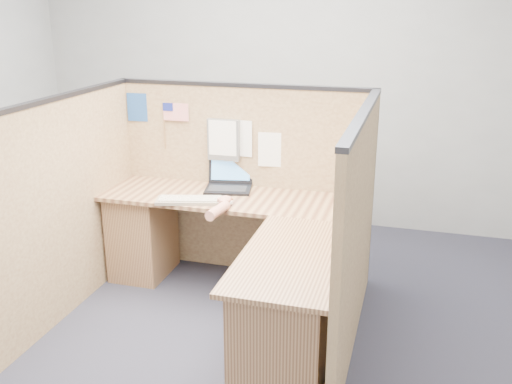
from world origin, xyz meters
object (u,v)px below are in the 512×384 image
(l_desk, at_px, (238,262))
(laptop, at_px, (231,180))
(mouse, at_px, (225,203))
(keyboard, at_px, (190,200))

(l_desk, distance_m, laptop, 0.76)
(l_desk, bearing_deg, mouse, 129.34)
(keyboard, relative_size, mouse, 4.83)
(l_desk, relative_size, mouse, 18.30)
(l_desk, distance_m, keyboard, 0.58)
(keyboard, xyz_separation_m, mouse, (0.27, 0.00, 0.01))
(laptop, xyz_separation_m, keyboard, (-0.18, -0.40, -0.05))
(keyboard, height_order, mouse, mouse)
(laptop, bearing_deg, mouse, -88.47)
(l_desk, height_order, mouse, mouse)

